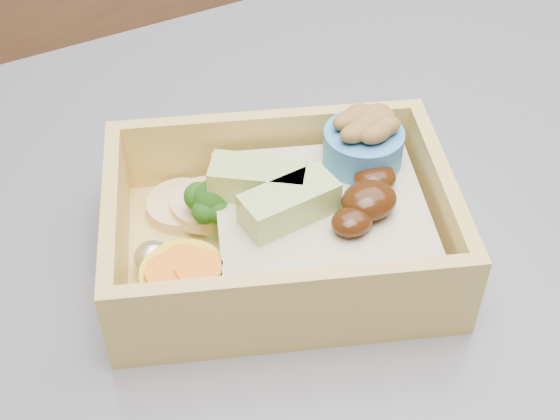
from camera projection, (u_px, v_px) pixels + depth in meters
name	position (u px, v px, depth m)	size (l,w,h in m)	color
bento_box	(290.00, 222.00, 0.47)	(0.24, 0.21, 0.07)	#D6B458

